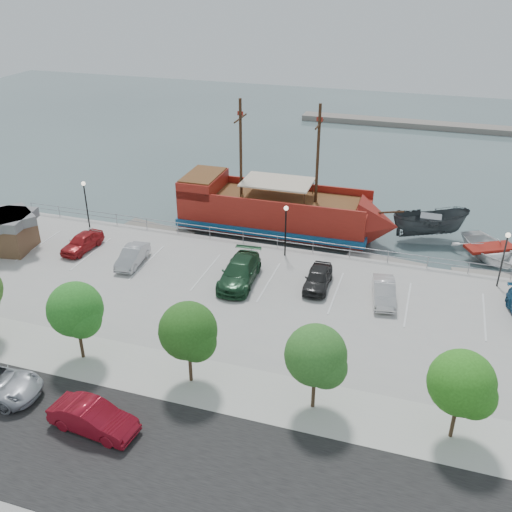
% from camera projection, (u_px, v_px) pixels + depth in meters
% --- Properties ---
extents(ground, '(160.00, 160.00, 0.00)m').
position_uv_depth(ground, '(261.00, 307.00, 40.80)').
color(ground, '#46595D').
extents(street, '(100.00, 8.00, 0.04)m').
position_uv_depth(street, '(160.00, 464.00, 26.80)').
color(street, black).
rests_on(street, land_slab).
extents(sidewalk, '(100.00, 4.00, 0.05)m').
position_uv_depth(sidewalk, '(208.00, 384.00, 31.87)').
color(sidewalk, beige).
rests_on(sidewalk, land_slab).
extents(seawall_railing, '(50.00, 0.06, 1.00)m').
position_uv_depth(seawall_railing, '(289.00, 243.00, 46.69)').
color(seawall_railing, gray).
rests_on(seawall_railing, land_slab).
extents(far_shore, '(40.00, 3.00, 0.80)m').
position_uv_depth(far_shore, '(435.00, 126.00, 84.43)').
color(far_shore, gray).
rests_on(far_shore, ground).
extents(pirate_ship, '(19.77, 5.76, 12.43)m').
position_uv_depth(pirate_ship, '(290.00, 213.00, 50.73)').
color(pirate_ship, maroon).
rests_on(pirate_ship, ground).
extents(patrol_boat, '(7.16, 4.60, 2.60)m').
position_uv_depth(patrol_boat, '(430.00, 226.00, 50.20)').
color(patrol_boat, '#3A3F42').
rests_on(patrol_boat, ground).
extents(speedboat, '(7.11, 7.83, 1.33)m').
position_uv_depth(speedboat, '(489.00, 252.00, 47.08)').
color(speedboat, white).
rests_on(speedboat, ground).
extents(dock_west, '(7.13, 3.27, 0.39)m').
position_uv_depth(dock_west, '(158.00, 231.00, 51.93)').
color(dock_west, slate).
rests_on(dock_west, ground).
extents(dock_mid, '(6.60, 2.67, 0.37)m').
position_uv_depth(dock_mid, '(385.00, 263.00, 46.40)').
color(dock_mid, gray).
rests_on(dock_mid, ground).
extents(dock_east, '(6.77, 2.57, 0.38)m').
position_uv_depth(dock_east, '(496.00, 279.00, 44.09)').
color(dock_east, gray).
rests_on(dock_east, ground).
extents(shed, '(4.32, 4.32, 3.11)m').
position_uv_depth(shed, '(8.00, 231.00, 46.03)').
color(shed, brown).
rests_on(shed, land_slab).
extents(street_sedan, '(4.79, 2.07, 1.53)m').
position_uv_depth(street_sedan, '(93.00, 418.00, 28.42)').
color(street_sedan, maroon).
rests_on(street_sedan, street).
extents(lamp_post_left, '(0.36, 0.36, 4.28)m').
position_uv_depth(lamp_post_left, '(85.00, 196.00, 49.36)').
color(lamp_post_left, black).
rests_on(lamp_post_left, land_slab).
extents(lamp_post_mid, '(0.36, 0.36, 4.28)m').
position_uv_depth(lamp_post_mid, '(286.00, 222.00, 44.48)').
color(lamp_post_mid, black).
rests_on(lamp_post_mid, land_slab).
extents(lamp_post_right, '(0.36, 0.36, 4.28)m').
position_uv_depth(lamp_post_right, '(505.00, 250.00, 40.15)').
color(lamp_post_right, black).
rests_on(lamp_post_right, land_slab).
extents(tree_c, '(3.30, 3.20, 5.00)m').
position_uv_depth(tree_c, '(77.00, 312.00, 32.43)').
color(tree_c, '#473321').
rests_on(tree_c, sidewalk).
extents(tree_d, '(3.30, 3.20, 5.00)m').
position_uv_depth(tree_d, '(190.00, 333.00, 30.53)').
color(tree_d, '#473321').
rests_on(tree_d, sidewalk).
extents(tree_e, '(3.30, 3.20, 5.00)m').
position_uv_depth(tree_e, '(318.00, 358.00, 28.64)').
color(tree_e, '#473321').
rests_on(tree_e, sidewalk).
extents(tree_f, '(3.30, 3.20, 5.00)m').
position_uv_depth(tree_f, '(464.00, 386.00, 26.74)').
color(tree_f, '#473321').
rests_on(tree_f, sidewalk).
extents(parked_car_a, '(2.06, 4.30, 1.42)m').
position_uv_depth(parked_car_a, '(82.00, 242.00, 46.39)').
color(parked_car_a, '#A81B1F').
rests_on(parked_car_a, land_slab).
extents(parked_car_b, '(1.84, 4.23, 1.35)m').
position_uv_depth(parked_car_b, '(132.00, 256.00, 44.25)').
color(parked_car_b, '#AAABAF').
rests_on(parked_car_b, land_slab).
extents(parked_car_d, '(2.77, 5.94, 1.68)m').
position_uv_depth(parked_car_d, '(240.00, 272.00, 41.65)').
color(parked_car_d, '#1B4227').
rests_on(parked_car_d, land_slab).
extents(parked_car_e, '(1.85, 4.32, 1.45)m').
position_uv_depth(parked_car_e, '(318.00, 278.00, 41.08)').
color(parked_car_e, black).
rests_on(parked_car_e, land_slab).
extents(parked_car_f, '(2.12, 4.37, 1.38)m').
position_uv_depth(parked_car_f, '(384.00, 292.00, 39.46)').
color(parked_car_f, silver).
rests_on(parked_car_f, land_slab).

